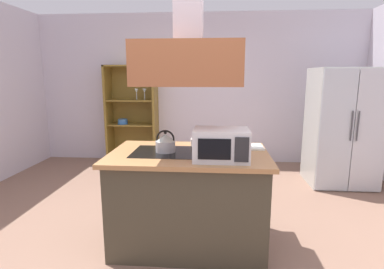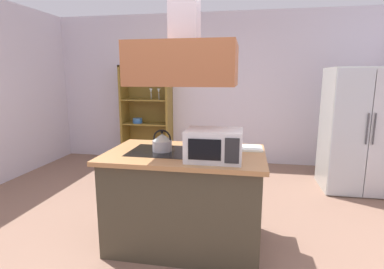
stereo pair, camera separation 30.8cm
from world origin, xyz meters
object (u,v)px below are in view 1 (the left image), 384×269
object	(u,v)px
cutting_board	(245,147)
microwave	(221,144)
dish_cabinet	(133,120)
kettle	(165,143)
refrigerator	(342,127)
fruit_bowl	(203,141)

from	to	relation	value
cutting_board	microwave	world-z (taller)	microwave
dish_cabinet	kettle	xyz separation A→B (m)	(1.08, -2.74, 0.19)
refrigerator	kettle	world-z (taller)	refrigerator
refrigerator	microwave	xyz separation A→B (m)	(-1.80, -2.03, 0.18)
kettle	cutting_board	bearing A→B (deg)	17.12
refrigerator	kettle	bearing A→B (deg)	-141.80
refrigerator	cutting_board	distance (m)	2.22
dish_cabinet	kettle	bearing A→B (deg)	-68.55
kettle	cutting_board	world-z (taller)	kettle
microwave	refrigerator	bearing A→B (deg)	48.47
refrigerator	dish_cabinet	xyz separation A→B (m)	(-3.38, 0.92, -0.06)
cutting_board	microwave	xyz separation A→B (m)	(-0.24, -0.45, 0.12)
cutting_board	fruit_bowl	size ratio (longest dim) A/B	1.31
cutting_board	microwave	distance (m)	0.52
kettle	microwave	world-z (taller)	microwave
dish_cabinet	cutting_board	xyz separation A→B (m)	(1.83, -2.51, 0.12)
dish_cabinet	kettle	size ratio (longest dim) A/B	8.73
refrigerator	microwave	size ratio (longest dim) A/B	3.71
refrigerator	dish_cabinet	bearing A→B (deg)	164.73
refrigerator	cutting_board	size ratio (longest dim) A/B	5.02
refrigerator	fruit_bowl	size ratio (longest dim) A/B	6.56
cutting_board	fruit_bowl	distance (m)	0.42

